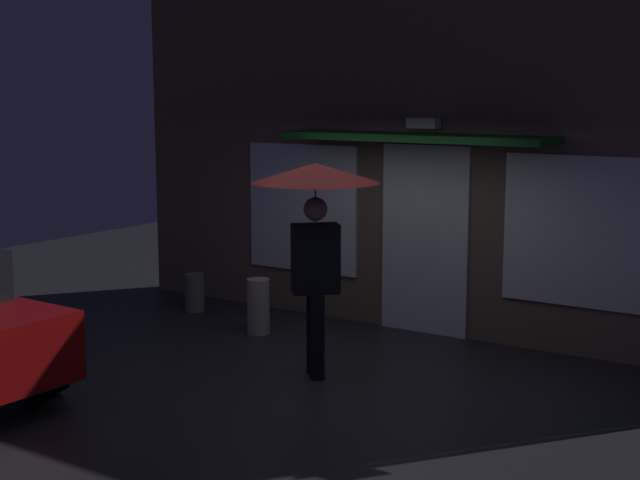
% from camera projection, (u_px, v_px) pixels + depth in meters
% --- Properties ---
extents(ground_plane, '(18.00, 18.00, 0.00)m').
position_uv_depth(ground_plane, '(320.00, 379.00, 9.15)').
color(ground_plane, '#26262B').
extents(building_facade, '(8.49, 1.00, 4.29)m').
position_uv_depth(building_facade, '(433.00, 151.00, 10.72)').
color(building_facade, brown).
rests_on(building_facade, ground).
extents(person_with_umbrella, '(1.25, 1.25, 2.12)m').
position_uv_depth(person_with_umbrella, '(315.00, 205.00, 8.99)').
color(person_with_umbrella, black).
rests_on(person_with_umbrella, ground).
extents(sidewalk_bollard, '(0.26, 0.26, 0.65)m').
position_uv_depth(sidewalk_bollard, '(258.00, 306.00, 10.81)').
color(sidewalk_bollard, '#B2A899').
rests_on(sidewalk_bollard, ground).
extents(sidewalk_bollard_2, '(0.25, 0.25, 0.49)m').
position_uv_depth(sidewalk_bollard_2, '(195.00, 293.00, 11.93)').
color(sidewalk_bollard_2, slate).
rests_on(sidewalk_bollard_2, ground).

